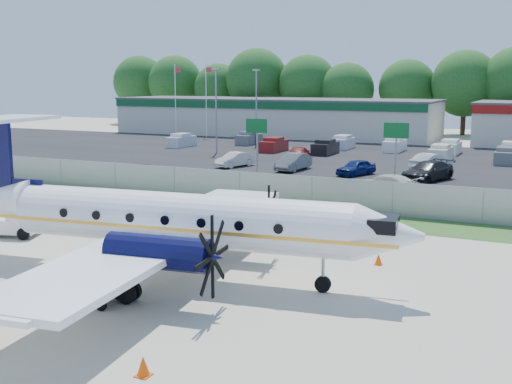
% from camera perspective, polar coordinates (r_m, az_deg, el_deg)
% --- Properties ---
extents(ground, '(170.00, 170.00, 0.00)m').
position_cam_1_polar(ground, '(27.48, -5.43, -6.69)').
color(ground, beige).
rests_on(ground, ground).
extents(grass_verge, '(170.00, 4.00, 0.02)m').
position_cam_1_polar(grass_verge, '(37.95, 3.91, -2.00)').
color(grass_verge, '#2D561E').
rests_on(grass_verge, ground).
extents(access_road, '(170.00, 8.00, 0.02)m').
position_cam_1_polar(access_road, '(44.42, 7.24, -0.29)').
color(access_road, black).
rests_on(access_road, ground).
extents(parking_lot, '(170.00, 32.00, 0.02)m').
position_cam_1_polar(parking_lot, '(64.49, 13.14, 2.70)').
color(parking_lot, black).
rests_on(parking_lot, ground).
extents(perimeter_fence, '(120.00, 0.06, 1.99)m').
position_cam_1_polar(perimeter_fence, '(39.60, 4.99, -0.05)').
color(perimeter_fence, gray).
rests_on(perimeter_fence, ground).
extents(building_west, '(46.40, 12.40, 5.24)m').
position_cam_1_polar(building_west, '(92.67, 1.53, 6.71)').
color(building_west, beige).
rests_on(building_west, ground).
extents(sign_left, '(1.80, 0.26, 5.00)m').
position_cam_1_polar(sign_left, '(50.51, 0.07, 5.14)').
color(sign_left, gray).
rests_on(sign_left, ground).
extents(sign_mid, '(1.80, 0.26, 5.00)m').
position_cam_1_polar(sign_mid, '(46.87, 12.35, 4.53)').
color(sign_mid, gray).
rests_on(sign_mid, ground).
extents(flagpole_west, '(1.06, 0.12, 10.00)m').
position_cam_1_polar(flagpole_west, '(92.05, -7.14, 8.49)').
color(flagpole_west, white).
rests_on(flagpole_west, ground).
extents(flagpole_east, '(1.06, 0.12, 10.00)m').
position_cam_1_polar(flagpole_east, '(89.46, -4.41, 8.50)').
color(flagpole_east, white).
rests_on(flagpole_east, ground).
extents(light_pole_nw, '(0.90, 0.35, 9.09)m').
position_cam_1_polar(light_pole_nw, '(69.30, -3.56, 7.76)').
color(light_pole_nw, gray).
rests_on(light_pole_nw, ground).
extents(light_pole_sw, '(0.90, 0.35, 9.09)m').
position_cam_1_polar(light_pole_sw, '(78.19, 0.03, 8.03)').
color(light_pole_sw, gray).
rests_on(light_pole_sw, ground).
extents(tree_line, '(112.00, 6.00, 14.00)m').
position_cam_1_polar(tree_line, '(97.82, 17.49, 4.88)').
color(tree_line, '#194C16').
rests_on(tree_line, ground).
extents(aircraft, '(20.22, 19.88, 6.20)m').
position_cam_1_polar(aircraft, '(25.76, -7.63, -2.36)').
color(aircraft, white).
rests_on(aircraft, ground).
extents(pushback_tug, '(2.94, 2.54, 1.39)m').
position_cam_1_polar(pushback_tug, '(34.87, -20.60, -2.58)').
color(pushback_tug, white).
rests_on(pushback_tug, ground).
extents(baggage_cart_near, '(2.41, 1.69, 1.17)m').
position_cam_1_polar(baggage_cart_near, '(23.78, -14.56, -8.27)').
color(baggage_cart_near, gray).
rests_on(baggage_cart_near, ground).
extents(cone_nose, '(0.36, 0.36, 0.51)m').
position_cam_1_polar(cone_nose, '(28.18, 10.84, -5.90)').
color(cone_nose, '#FF5208').
rests_on(cone_nose, ground).
extents(cone_port_wing, '(0.40, 0.40, 0.57)m').
position_cam_1_polar(cone_port_wing, '(18.05, -9.99, -15.03)').
color(cone_port_wing, '#FF5208').
rests_on(cone_port_wing, ground).
extents(cone_starboard_wing, '(0.38, 0.38, 0.54)m').
position_cam_1_polar(cone_starboard_wing, '(38.78, -0.10, -1.35)').
color(cone_starboard_wing, '#FF5208').
rests_on(cone_starboard_wing, ground).
extents(road_car_west, '(5.42, 2.74, 1.47)m').
position_cam_1_polar(road_car_west, '(49.82, -9.81, 0.74)').
color(road_car_west, maroon).
rests_on(road_car_west, ground).
extents(road_car_mid, '(5.32, 3.49, 1.43)m').
position_cam_1_polar(road_car_mid, '(45.25, 11.41, -0.24)').
color(road_car_mid, beige).
rests_on(road_car_mid, ground).
extents(parked_car_a, '(2.50, 4.29, 1.34)m').
position_cam_1_polar(parked_car_a, '(58.62, -1.90, 2.25)').
color(parked_car_a, beige).
rests_on(parked_car_a, ground).
extents(parked_car_b, '(1.89, 4.66, 1.51)m').
position_cam_1_polar(parked_car_b, '(56.37, 3.34, 1.93)').
color(parked_car_b, '#595B5E').
rests_on(parked_car_b, ground).
extents(parked_car_c, '(2.91, 4.21, 1.33)m').
position_cam_1_polar(parked_car_c, '(53.94, 8.87, 1.46)').
color(parked_car_c, navy).
rests_on(parked_car_c, ground).
extents(parked_car_d, '(3.87, 5.78, 1.56)m').
position_cam_1_polar(parked_car_d, '(52.15, 14.98, 0.95)').
color(parked_car_d, black).
rests_on(parked_car_d, ground).
extents(parked_car_f, '(2.91, 5.07, 1.38)m').
position_cam_1_polar(parked_car_f, '(63.32, 3.84, 2.80)').
color(parked_car_f, maroon).
rests_on(parked_car_f, ground).
extents(parked_car_g, '(3.21, 4.93, 1.53)m').
position_cam_1_polar(parked_car_g, '(58.21, 15.31, 1.84)').
color(parked_car_g, silver).
rests_on(parked_car_g, ground).
extents(far_parking_rows, '(56.00, 10.00, 1.60)m').
position_cam_1_polar(far_parking_rows, '(69.35, 14.04, 3.15)').
color(far_parking_rows, gray).
rests_on(far_parking_rows, ground).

